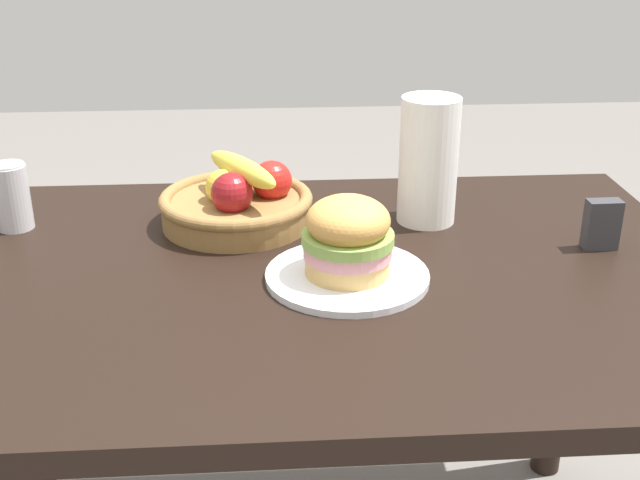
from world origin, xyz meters
TOP-DOWN VIEW (x-y plane):
  - dining_table at (0.00, 0.00)m, footprint 1.40×0.90m
  - plate at (0.07, -0.04)m, footprint 0.27×0.27m
  - sandwich at (0.07, -0.04)m, footprint 0.15×0.15m
  - soda_can at (-0.53, 0.22)m, footprint 0.07×0.07m
  - fruit_basket at (-0.11, 0.21)m, footprint 0.29×0.29m
  - paper_towel_roll at (0.25, 0.21)m, footprint 0.11×0.11m
  - napkin_holder at (0.53, 0.06)m, footprint 0.06×0.03m

SIDE VIEW (x-z plane):
  - dining_table at x=0.00m, z-range 0.27..1.02m
  - plate at x=0.07m, z-range 0.75..0.76m
  - napkin_holder at x=0.53m, z-range 0.75..0.84m
  - fruit_basket at x=-0.11m, z-range 0.73..0.87m
  - soda_can at x=-0.53m, z-range 0.75..0.88m
  - sandwich at x=0.07m, z-range 0.76..0.89m
  - paper_towel_roll at x=0.25m, z-range 0.75..0.99m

